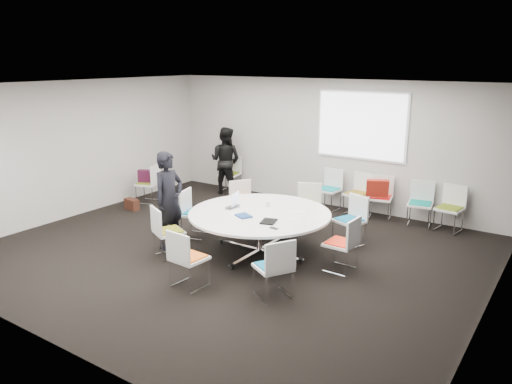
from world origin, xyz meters
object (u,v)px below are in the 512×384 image
Objects in this scene: chair_back_c at (380,206)px; chair_back_d at (419,212)px; conference_table at (260,222)px; chair_ring_a at (341,254)px; chair_back_a at (329,197)px; person_main at (169,200)px; chair_back_b at (357,202)px; laptop at (235,207)px; chair_ring_g at (189,269)px; chair_ring_h at (274,279)px; chair_person_back at (230,181)px; chair_ring_d at (244,212)px; chair_ring_e at (196,222)px; chair_ring_b at (350,230)px; chair_spare_left at (149,191)px; chair_back_e at (449,217)px; chair_ring_c at (308,215)px; brown_bag at (132,204)px; person_back at (226,161)px; cup at (267,204)px; maroon_bag at (147,176)px; chair_ring_f at (169,242)px.

chair_back_c and chair_back_d have the same top height.
conference_table is 1.48m from chair_ring_a.
person_main is (-1.32, -3.59, 0.57)m from chair_back_a.
laptop is (-1.01, -3.02, 0.47)m from chair_back_b.
chair_ring_a and chair_back_c have the same top height.
chair_back_b is (0.64, 4.64, 0.00)m from chair_ring_g.
chair_ring_h is (-0.39, -1.35, 0.00)m from chair_ring_a.
chair_person_back is at bearing 58.31° from chair_ring_a.
chair_ring_d is 1.00× the size of chair_ring_e.
chair_ring_b and chair_back_c have the same top height.
chair_back_c and chair_spare_left have the same top height.
chair_back_d is at bearing 8.44° from chair_back_e.
chair_back_c is 5.18m from chair_spare_left.
chair_back_c is 2.87× the size of laptop.
chair_back_e and chair_person_back have the same top height.
chair_back_a is 1.00× the size of chair_back_d.
chair_back_d is (1.73, 1.42, 0.00)m from chair_ring_c.
brown_bag is at bearing 87.14° from chair_ring_a.
chair_ring_c reaches higher than conference_table.
person_back is 18.12× the size of cup.
person_back is at bearing -45.80° from chair_ring_c.
chair_back_e is at bearing 168.30° from chair_back_c.
chair_ring_a and chair_ring_e have the same top height.
chair_ring_c is 1.00× the size of chair_ring_g.
chair_back_e is (0.93, 2.87, 0.00)m from chair_ring_a.
chair_back_c is 0.81m from chair_back_d.
chair_ring_b and chair_back_d have the same top height.
conference_table is at bearing 96.18° from chair_ring_a.
chair_ring_c reaches higher than laptop.
chair_back_a is (1.29, 2.95, 0.00)m from chair_ring_e.
chair_ring_c and chair_spare_left have the same top height.
chair_back_b is at bearing 173.57° from chair_ring_d.
chair_ring_d reaches higher than conference_table.
cup is at bearing 102.60° from conference_table.
maroon_bag is (-2.38, 1.77, -0.23)m from person_main.
chair_spare_left is at bearing 56.25° from person_main.
chair_back_e is (2.38, 2.98, -0.28)m from conference_table.
chair_ring_b is 1.75m from chair_back_c.
chair_ring_c and chair_ring_d have the same top height.
brown_bag is (0.12, -0.61, -0.50)m from maroon_bag.
chair_back_c reaches higher than laptop.
cup reaches higher than conference_table.
chair_back_a is at bearing -9.16° from chair_back_d.
chair_back_e is (3.54, 3.98, 0.00)m from chair_ring_f.
maroon_bag is at bearing 163.30° from conference_table.
person_main is (-2.54, 0.63, 0.57)m from chair_ring_h.
person_main is at bearing 121.99° from laptop.
chair_back_b and chair_person_back have the same top height.
chair_ring_d is 9.78× the size of cup.
chair_person_back is (-4.32, 2.87, 0.00)m from chair_ring_a.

